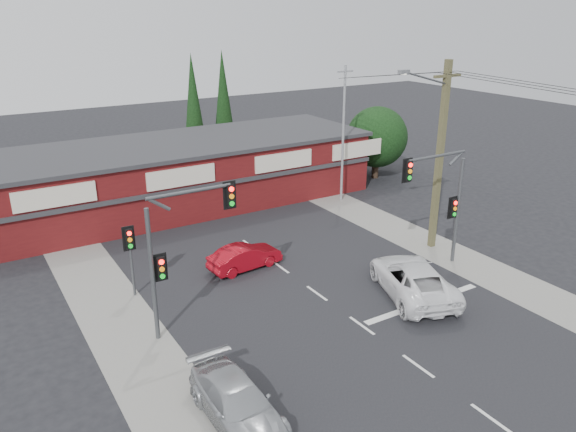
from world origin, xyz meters
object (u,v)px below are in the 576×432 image
red_sedan (245,257)px  utility_pole (438,151)px  white_suv (413,279)px  silver_suv (237,403)px  shop_building (174,174)px

red_sedan → utility_pole: (9.94, -2.90, 4.77)m
white_suv → utility_pole: size_ratio=0.57×
silver_suv → shop_building: (5.96, 20.92, 1.46)m
white_suv → shop_building: shop_building is taller
shop_building → utility_pole: utility_pole is taller
red_sedan → shop_building: size_ratio=0.14×
white_suv → silver_suv: size_ratio=1.24×
shop_building → utility_pole: (9.36, -14.00, 3.26)m
silver_suv → shop_building: shop_building is taller
silver_suv → shop_building: bearing=74.4°
white_suv → red_sedan: size_ratio=1.51×
silver_suv → red_sedan: silver_suv is taller
silver_suv → red_sedan: bearing=61.6°
white_suv → silver_suv: white_suv is taller
utility_pole → silver_suv: bearing=-155.7°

